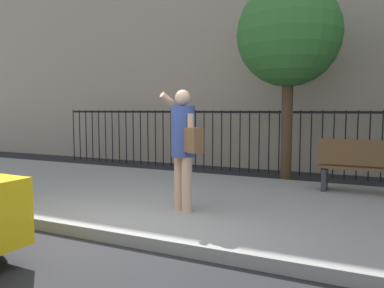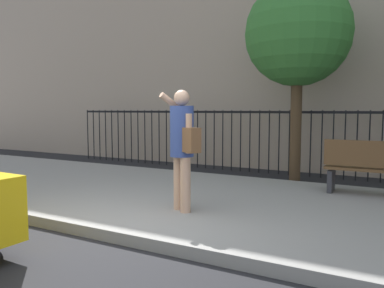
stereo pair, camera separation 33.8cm
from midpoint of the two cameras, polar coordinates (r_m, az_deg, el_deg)
ground_plane at (r=4.91m, az=-13.64°, el=-14.20°), size 60.00×60.00×0.00m
sidewalk at (r=6.67m, az=-1.51°, el=-8.22°), size 28.00×4.40×0.15m
iron_fence at (r=9.95m, az=8.23°, el=1.64°), size 12.03×0.04×1.60m
pedestrian_on_phone at (r=5.49m, az=-2.97°, el=0.41°), size 0.72×0.61×1.74m
street_bench at (r=7.24m, az=23.26°, el=-2.95°), size 1.60×0.45×0.95m
street_tree_mid at (r=9.02m, az=13.03°, el=15.37°), size 2.30×2.30×4.41m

